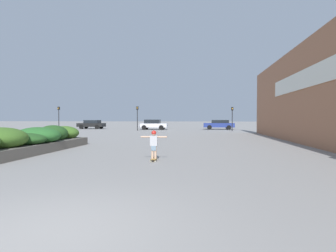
# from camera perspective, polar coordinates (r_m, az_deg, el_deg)

# --- Properties ---
(ground_plane) EXTENTS (300.00, 300.00, 0.00)m
(ground_plane) POSITION_cam_1_polar(r_m,az_deg,el_deg) (4.50, -25.00, -20.50)
(ground_plane) COLOR gray
(building_wall_right) EXTENTS (0.67, 31.43, 6.66)m
(building_wall_right) POSITION_cam_1_polar(r_m,az_deg,el_deg) (17.26, 30.51, 6.91)
(building_wall_right) COLOR #9E6647
(building_wall_right) RESTS_ON ground_plane
(planter_box) EXTENTS (2.36, 8.72, 1.31)m
(planter_box) POSITION_cam_1_polar(r_m,az_deg,el_deg) (14.54, -28.44, -2.72)
(planter_box) COLOR #605B54
(planter_box) RESTS_ON ground_plane
(skateboard) EXTENTS (0.23, 0.61, 0.09)m
(skateboard) POSITION_cam_1_polar(r_m,az_deg,el_deg) (10.49, -3.10, -7.24)
(skateboard) COLOR olive
(skateboard) RESTS_ON ground_plane
(skateboarder) EXTENTS (1.05, 0.19, 1.12)m
(skateboarder) POSITION_cam_1_polar(r_m,az_deg,el_deg) (10.40, -3.10, -3.40)
(skateboarder) COLOR tan
(skateboarder) RESTS_ON skateboard
(car_leftmost) EXTENTS (4.20, 1.89, 1.53)m
(car_leftmost) POSITION_cam_1_polar(r_m,az_deg,el_deg) (39.77, -3.22, 0.37)
(car_leftmost) COLOR silver
(car_leftmost) RESTS_ON ground_plane
(car_center_left) EXTENTS (4.66, 2.01, 1.47)m
(car_center_left) POSITION_cam_1_polar(r_m,az_deg,el_deg) (41.24, 11.05, 0.36)
(car_center_left) COLOR navy
(car_center_left) RESTS_ON ground_plane
(car_center_right) EXTENTS (4.27, 2.05, 1.43)m
(car_center_right) POSITION_cam_1_polar(r_m,az_deg,el_deg) (44.78, -16.28, 0.39)
(car_center_right) COLOR black
(car_center_right) RESTS_ON ground_plane
(car_rightmost) EXTENTS (4.46, 2.00, 1.48)m
(car_rightmost) POSITION_cam_1_polar(r_m,az_deg,el_deg) (45.64, 27.48, 0.33)
(car_rightmost) COLOR #BCBCC1
(car_rightmost) RESTS_ON ground_plane
(traffic_light_left) EXTENTS (0.28, 0.30, 3.39)m
(traffic_light_left) POSITION_cam_1_polar(r_m,az_deg,el_deg) (37.10, -6.70, 2.60)
(traffic_light_left) COLOR black
(traffic_light_left) RESTS_ON ground_plane
(traffic_light_right) EXTENTS (0.28, 0.30, 3.24)m
(traffic_light_right) POSITION_cam_1_polar(r_m,az_deg,el_deg) (36.07, 13.81, 2.44)
(traffic_light_right) COLOR black
(traffic_light_right) RESTS_ON ground_plane
(traffic_light_far_left) EXTENTS (0.28, 0.30, 3.40)m
(traffic_light_far_left) POSITION_cam_1_polar(r_m,az_deg,el_deg) (40.91, -22.70, 2.40)
(traffic_light_far_left) COLOR black
(traffic_light_far_left) RESTS_ON ground_plane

